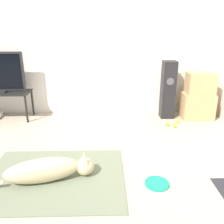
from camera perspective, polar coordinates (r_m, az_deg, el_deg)
ground_plane at (r=3.00m, az=-11.12°, el=-13.48°), size 12.00×12.00×0.00m
wall_back at (r=4.61m, az=-8.00°, el=15.18°), size 8.00×0.06×2.55m
area_rug at (r=2.94m, az=-12.90°, el=-14.32°), size 1.53×1.21×0.01m
dog at (r=2.82m, az=-14.25°, el=-12.68°), size 1.18×0.42×0.27m
frisbee at (r=2.80m, az=10.26°, el=-15.75°), size 0.26×0.26×0.03m
cardboard_box_lower at (r=4.70m, az=18.85°, el=1.35°), size 0.55×0.38×0.46m
cardboard_box_upper at (r=4.60m, az=19.58°, el=6.20°), size 0.47×0.32×0.37m
floor_speaker at (r=4.53m, az=12.67°, el=4.96°), size 0.23×0.23×1.02m
tennis_ball_by_boxes at (r=4.22m, az=14.11°, el=-3.06°), size 0.07×0.07×0.07m
tennis_ball_near_speaker at (r=4.27m, az=12.48°, el=-2.69°), size 0.07×0.07×0.07m
tennis_ball_loose_on_carpet at (r=4.42m, az=14.72°, el=-2.10°), size 0.07×0.07×0.07m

